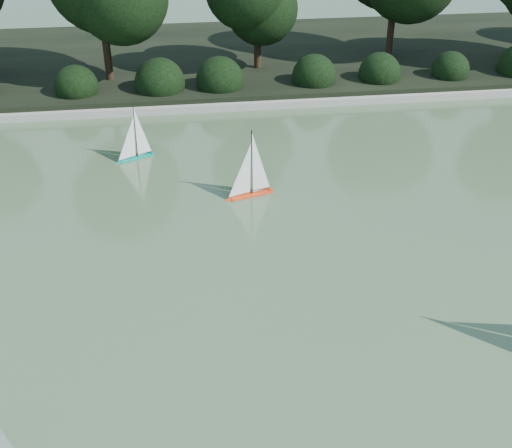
% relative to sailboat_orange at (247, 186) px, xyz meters
% --- Properties ---
extents(ground, '(80.00, 80.00, 0.00)m').
position_rel_sailboat_orange_xyz_m(ground, '(0.22, -4.40, -0.21)').
color(ground, '#374D2E').
rests_on(ground, ground).
extents(pond_coping, '(40.00, 0.35, 0.18)m').
position_rel_sailboat_orange_xyz_m(pond_coping, '(0.22, 4.60, -0.12)').
color(pond_coping, gray).
rests_on(pond_coping, ground).
extents(far_bank, '(40.00, 8.00, 0.30)m').
position_rel_sailboat_orange_xyz_m(far_bank, '(0.22, 8.60, -0.06)').
color(far_bank, black).
rests_on(far_bank, ground).
extents(shrub_hedge, '(29.10, 1.10, 1.10)m').
position_rel_sailboat_orange_xyz_m(shrub_hedge, '(0.22, 5.50, 0.24)').
color(shrub_hedge, black).
rests_on(shrub_hedge, ground).
extents(sailboat_orange, '(0.98, 0.42, 1.35)m').
position_rel_sailboat_orange_xyz_m(sailboat_orange, '(0.00, 0.00, 0.00)').
color(sailboat_orange, '#F63F16').
rests_on(sailboat_orange, ground).
extents(sailboat_teal, '(0.84, 0.49, 1.21)m').
position_rel_sailboat_orange_xyz_m(sailboat_teal, '(-2.11, 1.96, -0.02)').
color(sailboat_teal, '#0A8E77').
rests_on(sailboat_teal, ground).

